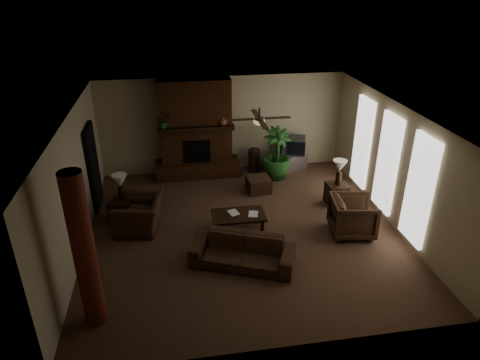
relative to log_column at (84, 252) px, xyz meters
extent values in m
plane|color=brown|center=(2.95, 2.40, -1.40)|extent=(7.00, 7.00, 0.00)
plane|color=silver|center=(2.95, 2.40, 1.40)|extent=(7.00, 7.00, 0.00)
plane|color=tan|center=(2.95, 5.90, 0.00)|extent=(7.00, 0.00, 7.00)
plane|color=tan|center=(2.95, -1.10, 0.00)|extent=(7.00, 0.00, 7.00)
plane|color=tan|center=(-0.55, 2.40, 0.00)|extent=(0.00, 7.00, 7.00)
plane|color=tan|center=(6.45, 2.40, 0.00)|extent=(0.00, 7.00, 7.00)
cube|color=#522C16|center=(2.15, 5.65, 0.00)|extent=(2.00, 0.50, 2.80)
cube|color=#522C16|center=(2.15, 5.55, -1.17)|extent=(2.40, 0.70, 0.45)
cube|color=black|center=(2.15, 5.39, -0.58)|extent=(0.75, 0.04, 0.65)
cube|color=black|center=(2.15, 5.37, 0.10)|extent=(2.10, 0.28, 0.12)
cube|color=white|center=(6.40, 4.00, -0.05)|extent=(0.08, 0.85, 2.35)
cube|color=white|center=(6.40, 2.60, -0.05)|extent=(0.08, 0.85, 2.35)
cube|color=white|center=(6.40, 1.20, -0.05)|extent=(0.08, 0.85, 2.35)
cylinder|color=maroon|center=(0.00, 0.00, 0.00)|extent=(0.36, 0.36, 2.80)
cube|color=black|center=(-0.49, 4.20, -0.35)|extent=(0.10, 1.00, 2.10)
cylinder|color=#2F2215|center=(3.35, 2.70, 1.28)|extent=(0.04, 0.04, 0.24)
cylinder|color=#2F2215|center=(3.35, 2.70, 1.16)|extent=(0.20, 0.20, 0.06)
ellipsoid|color=#F2BF72|center=(3.35, 2.70, 1.10)|extent=(0.26, 0.26, 0.14)
cube|color=black|center=(3.75, 2.70, 1.17)|extent=(0.55, 0.12, 0.01)
cube|color=black|center=(2.95, 2.70, 1.17)|extent=(0.55, 0.12, 0.01)
cube|color=black|center=(3.35, 3.10, 1.17)|extent=(0.12, 0.55, 0.01)
cube|color=black|center=(3.35, 2.30, 1.17)|extent=(0.12, 0.55, 0.01)
imported|color=#412B1B|center=(2.73, 1.14, -0.99)|extent=(2.15, 1.35, 0.81)
imported|color=#412B1B|center=(0.62, 2.89, -0.89)|extent=(0.93, 1.27, 1.02)
imported|color=#412B1B|center=(5.37, 1.89, -0.92)|extent=(1.02, 1.07, 0.97)
cube|color=black|center=(2.85, 2.41, -1.00)|extent=(1.20, 0.70, 0.06)
cube|color=black|center=(2.35, 2.16, -1.21)|extent=(0.07, 0.07, 0.37)
cube|color=black|center=(3.35, 2.16, -1.21)|extent=(0.07, 0.07, 0.37)
cube|color=black|center=(2.35, 2.66, -1.21)|extent=(0.07, 0.07, 0.37)
cube|color=black|center=(3.35, 2.66, -1.21)|extent=(0.07, 0.07, 0.37)
cube|color=#412B1B|center=(3.70, 4.28, -1.20)|extent=(0.65, 0.65, 0.40)
cube|color=#B8B8BB|center=(4.97, 5.55, -1.15)|extent=(0.97, 0.77, 0.50)
cube|color=#38383A|center=(5.01, 5.55, -0.64)|extent=(0.77, 0.66, 0.52)
cube|color=black|center=(5.01, 5.29, -0.64)|extent=(0.51, 0.18, 0.40)
cylinder|color=#30211A|center=(3.82, 5.55, -1.05)|extent=(0.34, 0.34, 0.70)
sphere|color=#30211A|center=(3.82, 5.55, -0.80)|extent=(0.34, 0.34, 0.34)
imported|color=#265722|center=(4.37, 5.06, -0.98)|extent=(1.25, 1.67, 0.83)
cube|color=black|center=(0.19, 3.31, -1.12)|extent=(0.65, 0.65, 0.55)
cylinder|color=#2F2215|center=(0.22, 3.31, -0.67)|extent=(0.18, 0.18, 0.35)
cone|color=#F2E8CD|center=(0.22, 3.31, -0.35)|extent=(0.45, 0.45, 0.30)
cube|color=black|center=(5.53, 3.27, -1.12)|extent=(0.52, 0.52, 0.55)
cylinder|color=#2F2215|center=(5.54, 3.29, -0.67)|extent=(0.15, 0.15, 0.35)
cone|color=#F2E8CD|center=(5.54, 3.29, -0.35)|extent=(0.37, 0.37, 0.30)
imported|color=#265722|center=(1.27, 5.41, 0.32)|extent=(0.45, 0.48, 0.33)
imported|color=brown|center=(2.90, 5.40, 0.27)|extent=(0.25, 0.26, 0.22)
imported|color=#999999|center=(2.64, 2.44, -0.83)|extent=(0.21, 0.09, 0.29)
imported|color=#999999|center=(3.08, 2.37, -0.82)|extent=(0.21, 0.07, 0.29)
camera|label=1|loc=(1.52, -5.93, 3.99)|focal=32.22mm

